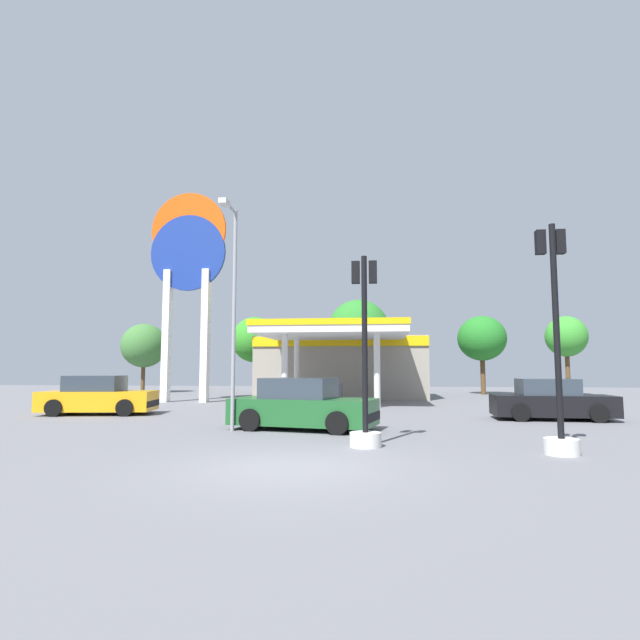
{
  "coord_description": "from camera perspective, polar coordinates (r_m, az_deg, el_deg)",
  "views": [
    {
      "loc": [
        1.75,
        -9.95,
        1.91
      ],
      "look_at": [
        -1.05,
        13.88,
        4.22
      ],
      "focal_mm": 28.45,
      "sensor_mm": 36.0,
      "label": 1
    }
  ],
  "objects": [
    {
      "name": "gas_station",
      "position": [
        33.2,
        2.46,
        -4.97
      ],
      "size": [
        10.86,
        13.15,
        4.3
      ],
      "color": "gray",
      "rests_on": "ground"
    },
    {
      "name": "tree_0",
      "position": [
        42.97,
        -19.18,
        -2.75
      ],
      "size": [
        3.57,
        3.57,
        5.5
      ],
      "color": "brown",
      "rests_on": "ground"
    },
    {
      "name": "traffic_signal_0",
      "position": [
        12.74,
        5.09,
        -7.27
      ],
      "size": [
        0.78,
        0.78,
        4.76
      ],
      "color": "silver",
      "rests_on": "ground"
    },
    {
      "name": "ground_plane",
      "position": [
        10.29,
        -3.33,
        -16.2
      ],
      "size": [
        90.0,
        90.0,
        0.0
      ],
      "primitive_type": "plane",
      "color": "slate",
      "rests_on": "ground"
    },
    {
      "name": "tree_2",
      "position": [
        38.41,
        4.35,
        -1.19
      ],
      "size": [
        4.66,
        4.66,
        7.12
      ],
      "color": "brown",
      "rests_on": "ground"
    },
    {
      "name": "tree_4",
      "position": [
        40.34,
        25.96,
        -1.72
      ],
      "size": [
        2.87,
        2.87,
        5.66
      ],
      "color": "brown",
      "rests_on": "ground"
    },
    {
      "name": "traffic_signal_1",
      "position": [
        12.74,
        25.2,
        -5.76
      ],
      "size": [
        0.75,
        0.75,
        5.26
      ],
      "color": "silver",
      "rests_on": "ground"
    },
    {
      "name": "station_pole_sign",
      "position": [
        30.87,
        -14.65,
        5.81
      ],
      "size": [
        4.5,
        0.56,
        12.3
      ],
      "color": "white",
      "rests_on": "ground"
    },
    {
      "name": "car_0",
      "position": [
        21.15,
        24.56,
        -8.3
      ],
      "size": [
        4.35,
        2.1,
        1.53
      ],
      "color": "black",
      "rests_on": "ground"
    },
    {
      "name": "car_2",
      "position": [
        23.43,
        -23.68,
        -7.91
      ],
      "size": [
        4.77,
        2.62,
        1.62
      ],
      "color": "black",
      "rests_on": "ground"
    },
    {
      "name": "tree_1",
      "position": [
        39.27,
        -7.36,
        -2.22
      ],
      "size": [
        3.51,
        3.51,
        5.87
      ],
      "color": "brown",
      "rests_on": "ground"
    },
    {
      "name": "corner_streetlamp",
      "position": [
        16.06,
        -9.82,
        2.78
      ],
      "size": [
        0.24,
        1.48,
        6.99
      ],
      "color": "gray",
      "rests_on": "ground"
    },
    {
      "name": "tree_3",
      "position": [
        39.8,
        17.74,
        -2.01
      ],
      "size": [
        3.57,
        3.57,
        5.84
      ],
      "color": "brown",
      "rests_on": "ground"
    },
    {
      "name": "car_1",
      "position": [
        16.28,
        -1.96,
        -9.64
      ],
      "size": [
        4.81,
        2.78,
        1.62
      ],
      "color": "black",
      "rests_on": "ground"
    }
  ]
}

